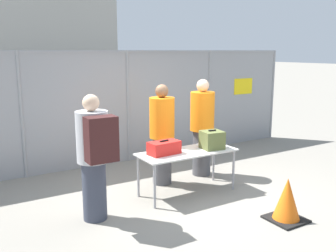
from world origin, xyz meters
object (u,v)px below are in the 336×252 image
Objects in this scene: security_worker_near at (162,133)px; security_worker_far at (202,126)px; suitcase_olive at (212,140)px; utility_trailer at (157,122)px; traffic_cone at (287,201)px; traveler_hooded at (95,153)px; inspection_table at (187,155)px; suitcase_red at (164,148)px.

security_worker_near is 0.97× the size of security_worker_far.
suitcase_olive reaches higher than utility_trailer.
security_worker_near is at bearing 108.50° from traffic_cone.
suitcase_olive is 0.21× the size of traveler_hooded.
inspection_table is 1.72m from traveler_hooded.
suitcase_red is 1.35m from security_worker_far.
suitcase_olive reaches higher than traffic_cone.
suitcase_red is at bearing 172.80° from inspection_table.
utility_trailer is at bearing 39.65° from traveler_hooded.
utility_trailer is at bearing -93.75° from security_worker_far.
utility_trailer is at bearing 62.28° from suitcase_red.
suitcase_olive is 0.09× the size of utility_trailer.
suitcase_olive is 0.90m from security_worker_near.
inspection_table is 0.93× the size of traveler_hooded.
inspection_table is at bearing 50.15° from security_worker_far.
security_worker_near is at bearing 12.21° from security_worker_far.
security_worker_near is at bearing -117.81° from utility_trailer.
suitcase_olive is 0.80m from security_worker_far.
utility_trailer is (1.96, 3.72, -0.38)m from suitcase_red.
inspection_table is 3.13× the size of suitcase_red.
suitcase_red is 0.29× the size of security_worker_far.
inspection_table is at bearing 117.46° from security_worker_near.
utility_trailer is at bearing 67.79° from inspection_table.
utility_trailer is (0.76, 3.11, -0.51)m from security_worker_far.
utility_trailer is at bearing 80.27° from traffic_cone.
security_worker_near is 3.59m from utility_trailer.
traveler_hooded is 0.43× the size of utility_trailer.
suitcase_olive is at bearing -8.55° from inspection_table.
traveler_hooded is (-1.67, -0.21, 0.32)m from inspection_table.
inspection_table is 1.06m from security_worker_far.
traffic_cone is at bearing -68.66° from inspection_table.
utility_trailer is (3.22, 3.99, -0.54)m from traveler_hooded.
suitcase_olive is at bearing 96.16° from traffic_cone.
suitcase_olive reaches higher than inspection_table.
suitcase_olive is 0.61× the size of traffic_cone.
security_worker_far reaches higher than security_worker_near.
security_worker_far reaches higher than inspection_table.
traffic_cone is at bearing -42.39° from traveler_hooded.
traveler_hooded is 1.00× the size of security_worker_near.
inspection_table is 1.75m from traffic_cone.
suitcase_red is 0.30× the size of traveler_hooded.
security_worker_far is at bearing -103.70° from utility_trailer.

